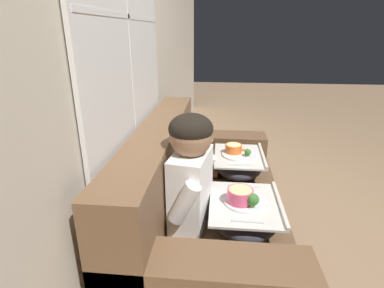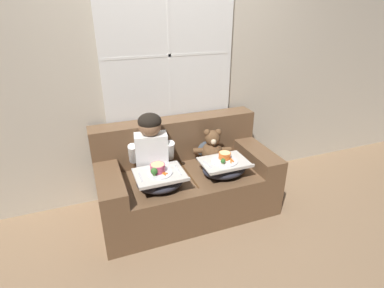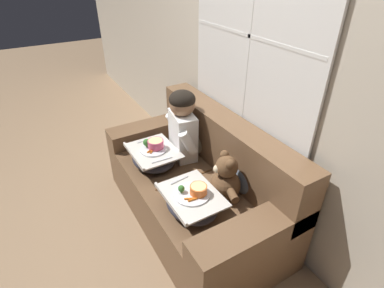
{
  "view_description": "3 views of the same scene",
  "coord_description": "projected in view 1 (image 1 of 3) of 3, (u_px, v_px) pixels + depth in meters",
  "views": [
    {
      "loc": [
        -1.62,
        -0.04,
        1.38
      ],
      "look_at": [
        0.13,
        0.13,
        0.71
      ],
      "focal_mm": 28.0,
      "sensor_mm": 36.0,
      "label": 1
    },
    {
      "loc": [
        -0.83,
        -2.34,
        1.89
      ],
      "look_at": [
        0.04,
        -0.06,
        0.74
      ],
      "focal_mm": 28.0,
      "sensor_mm": 36.0,
      "label": 2
    },
    {
      "loc": [
        1.59,
        -0.93,
        1.9
      ],
      "look_at": [
        -0.13,
        0.08,
        0.64
      ],
      "focal_mm": 28.0,
      "sensor_mm": 36.0,
      "label": 3
    }
  ],
  "objects": [
    {
      "name": "couch",
      "position": [
        201.0,
        210.0,
        1.89
      ],
      "size": [
        1.67,
        0.85,
        0.86
      ],
      "color": "brown",
      "rests_on": "ground_plane"
    },
    {
      "name": "teddy_bear",
      "position": [
        200.0,
        152.0,
        2.09
      ],
      "size": [
        0.38,
        0.28,
        0.36
      ],
      "color": "brown",
      "rests_on": "couch"
    },
    {
      "name": "lap_tray_child",
      "position": [
        244.0,
        213.0,
        1.52
      ],
      "size": [
        0.42,
        0.35,
        0.22
      ],
      "color": "#2D2D38",
      "rests_on": "child_figure"
    },
    {
      "name": "throw_pillow_behind_teddy",
      "position": [
        178.0,
        150.0,
        2.1
      ],
      "size": [
        0.32,
        0.16,
        0.34
      ],
      "color": "slate",
      "rests_on": "couch"
    },
    {
      "name": "wall_back_with_window",
      "position": [
        121.0,
        45.0,
        1.58
      ],
      "size": [
        8.0,
        0.08,
        2.6
      ],
      "color": "beige",
      "rests_on": "ground_plane"
    },
    {
      "name": "ground_plane",
      "position": [
        209.0,
        251.0,
        2.0
      ],
      "size": [
        14.0,
        14.0,
        0.0
      ],
      "primitive_type": "plane",
      "color": "#8E7051"
    },
    {
      "name": "lap_tray_teddy",
      "position": [
        239.0,
        163.0,
        2.09
      ],
      "size": [
        0.43,
        0.34,
        0.21
      ],
      "color": "#2D2D38",
      "rests_on": "teddy_bear"
    },
    {
      "name": "child_figure",
      "position": [
        191.0,
        167.0,
        1.45
      ],
      "size": [
        0.44,
        0.23,
        0.59
      ],
      "color": "white",
      "rests_on": "couch"
    },
    {
      "name": "throw_pillow_behind_child",
      "position": [
        161.0,
        195.0,
        1.53
      ],
      "size": [
        0.33,
        0.16,
        0.34
      ],
      "color": "#C1B293",
      "rests_on": "couch"
    }
  ]
}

